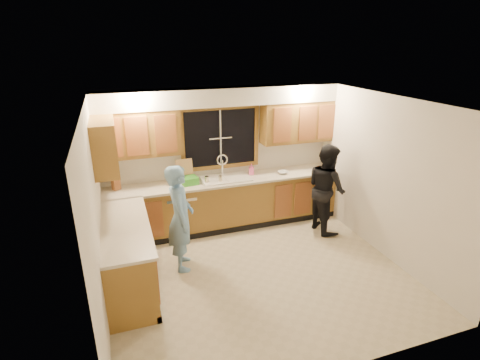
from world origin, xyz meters
name	(u,v)px	position (x,y,z in m)	size (l,w,h in m)	color
floor	(258,273)	(0.00, 0.00, 0.00)	(4.20, 4.20, 0.00)	#C3B596
ceiling	(261,103)	(0.00, 0.00, 2.50)	(4.20, 4.20, 0.00)	white
wall_back	(221,157)	(0.00, 1.90, 1.25)	(4.20, 4.20, 0.00)	silver
wall_left	(96,218)	(-2.10, 0.00, 1.25)	(3.80, 3.80, 0.00)	silver
wall_right	(386,178)	(2.10, 0.00, 1.25)	(3.80, 3.80, 0.00)	silver
base_cabinets_back	(226,204)	(0.00, 1.60, 0.44)	(4.20, 0.60, 0.88)	olive
base_cabinets_left	(128,256)	(-1.80, 0.35, 0.44)	(0.60, 1.90, 0.88)	olive
countertop_back	(226,180)	(0.00, 1.58, 0.90)	(4.20, 0.63, 0.04)	beige
countertop_left	(125,227)	(-1.79, 0.35, 0.90)	(0.63, 1.90, 0.04)	beige
upper_cabinets_left	(138,134)	(-1.43, 1.73, 1.83)	(1.35, 0.33, 0.75)	olive
upper_cabinets_right	(297,122)	(1.43, 1.73, 1.83)	(1.35, 0.33, 0.75)	olive
upper_cabinets_return	(104,146)	(-1.94, 1.12, 1.83)	(0.33, 0.90, 0.75)	olive
soffit	(222,97)	(0.00, 1.72, 2.35)	(4.20, 0.35, 0.30)	silver
window_frame	(220,138)	(0.00, 1.89, 1.60)	(1.44, 0.03, 1.14)	black
sink	(226,182)	(0.00, 1.60, 0.86)	(0.86, 0.52, 0.57)	white
dishwasher	(180,212)	(-0.85, 1.59, 0.41)	(0.60, 0.56, 0.82)	white
stove	(130,279)	(-1.80, -0.22, 0.45)	(0.58, 0.75, 0.90)	white
man	(180,218)	(-1.01, 0.55, 0.81)	(0.59, 0.39, 1.62)	#6FA2D3
woman	(326,188)	(1.64, 0.91, 0.79)	(0.77, 0.60, 1.59)	black
knife_block	(116,183)	(-1.85, 1.72, 1.03)	(0.12, 0.10, 0.22)	#9D582B
cutting_board	(185,170)	(-0.70, 1.75, 1.12)	(0.29, 0.02, 0.39)	tan
dish_crate	(189,180)	(-0.65, 1.58, 0.98)	(0.27, 0.25, 0.12)	green
soap_bottle	(251,169)	(0.52, 1.69, 1.02)	(0.09, 0.09, 0.20)	pink
bowl	(283,172)	(1.09, 1.53, 0.94)	(0.19, 0.19, 0.05)	silver
can_left	(207,180)	(-0.37, 1.50, 0.98)	(0.07, 0.07, 0.13)	#C4B897
can_right	(220,179)	(-0.13, 1.48, 0.98)	(0.06, 0.06, 0.12)	#C4B897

